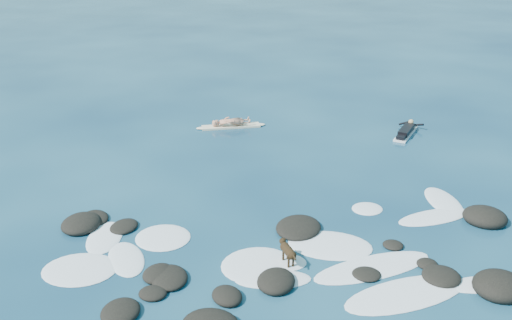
{
  "coord_description": "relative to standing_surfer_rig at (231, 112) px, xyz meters",
  "views": [
    {
      "loc": [
        -1.18,
        -15.72,
        9.29
      ],
      "look_at": [
        -1.05,
        4.0,
        0.9
      ],
      "focal_mm": 40.0,
      "sensor_mm": 36.0,
      "label": 1
    }
  ],
  "objects": [
    {
      "name": "ground",
      "position": [
        2.21,
        -10.15,
        -0.76
      ],
      "size": [
        160.0,
        160.0,
        0.0
      ],
      "primitive_type": "plane",
      "color": "#0A2642",
      "rests_on": "ground"
    },
    {
      "name": "breaking_foam",
      "position": [
        2.59,
        -11.33,
        -0.75
      ],
      "size": [
        14.93,
        7.91,
        0.12
      ],
      "color": "white",
      "rests_on": "ground"
    },
    {
      "name": "standing_surfer_rig",
      "position": [
        0.0,
        0.0,
        0.0
      ],
      "size": [
        3.36,
        1.06,
        1.91
      ],
      "rotation": [
        0.0,
        0.0,
        0.18
      ],
      "color": "beige",
      "rests_on": "ground"
    },
    {
      "name": "reef_rocks",
      "position": [
        2.45,
        -11.74,
        -0.64
      ],
      "size": [
        14.93,
        7.08,
        0.65
      ],
      "color": "black",
      "rests_on": "ground"
    },
    {
      "name": "dog",
      "position": [
        2.04,
        -11.78,
        -0.3
      ],
      "size": [
        0.53,
        1.04,
        0.69
      ],
      "rotation": [
        0.0,
        0.0,
        1.94
      ],
      "color": "black",
      "rests_on": "ground"
    },
    {
      "name": "paddling_surfer_rig",
      "position": [
        8.2,
        -1.01,
        -0.59
      ],
      "size": [
        1.81,
        2.58,
        0.47
      ],
      "rotation": [
        0.0,
        0.0,
        1.08
      ],
      "color": "white",
      "rests_on": "ground"
    }
  ]
}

